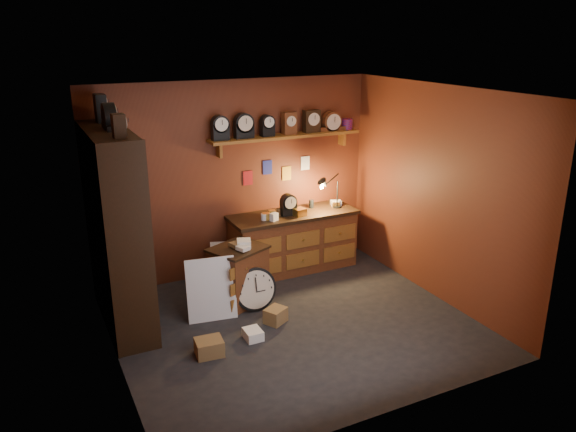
{
  "coord_description": "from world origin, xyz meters",
  "views": [
    {
      "loc": [
        -2.67,
        -5.23,
        3.31
      ],
      "look_at": [
        0.09,
        0.35,
        1.24
      ],
      "focal_mm": 35.0,
      "sensor_mm": 36.0,
      "label": 1
    }
  ],
  "objects_px": {
    "workbench": "(293,238)",
    "low_cabinet": "(239,272)",
    "shelving_unit": "(113,222)",
    "big_round_clock": "(255,289)"
  },
  "relations": [
    {
      "from": "workbench",
      "to": "low_cabinet",
      "type": "relative_size",
      "value": 2.22
    },
    {
      "from": "big_round_clock",
      "to": "shelving_unit",
      "type": "bearing_deg",
      "value": 165.07
    },
    {
      "from": "shelving_unit",
      "to": "big_round_clock",
      "type": "xyz_separation_m",
      "value": [
        1.54,
        -0.41,
        -0.99
      ]
    },
    {
      "from": "low_cabinet",
      "to": "big_round_clock",
      "type": "distance_m",
      "value": 0.33
    },
    {
      "from": "workbench",
      "to": "big_round_clock",
      "type": "relative_size",
      "value": 3.37
    },
    {
      "from": "shelving_unit",
      "to": "big_round_clock",
      "type": "height_order",
      "value": "shelving_unit"
    },
    {
      "from": "shelving_unit",
      "to": "workbench",
      "type": "relative_size",
      "value": 1.4
    },
    {
      "from": "workbench",
      "to": "big_round_clock",
      "type": "distance_m",
      "value": 1.35
    },
    {
      "from": "big_round_clock",
      "to": "low_cabinet",
      "type": "bearing_deg",
      "value": 109.82
    },
    {
      "from": "low_cabinet",
      "to": "big_round_clock",
      "type": "height_order",
      "value": "low_cabinet"
    }
  ]
}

